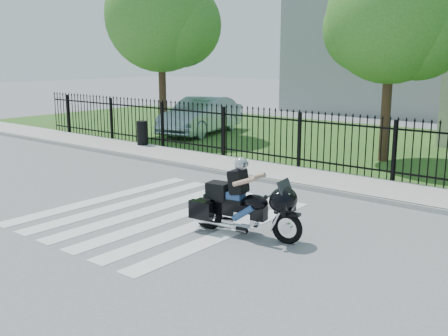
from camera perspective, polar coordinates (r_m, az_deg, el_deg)
The scene contains 12 objects.
ground at distance 11.94m, azimuth -6.96°, elevation -4.99°, with size 120.00×120.00×0.00m, color slate.
crosswalk at distance 11.94m, azimuth -6.96°, elevation -4.96°, with size 5.00×5.50×0.01m, color silver, non-canonical shape.
sidewalk at distance 15.69m, azimuth 6.22°, elevation -0.60°, with size 40.00×2.00×0.12m, color #ADAAA3.
curb at distance 14.88m, azimuth 4.13°, elevation -1.26°, with size 40.00×0.12×0.12m, color #ADAAA3.
grass_strip at distance 21.82m, azimuth 16.24°, elevation 2.43°, with size 40.00×12.00×0.02m, color #285C1F.
iron_fence at distance 16.37m, azimuth 8.19°, elevation 2.88°, with size 26.00×0.04×1.80m.
tree_left at distance 23.50m, azimuth -6.91°, elevation 16.11°, with size 4.80×4.80×7.58m.
tree_mid at distance 18.24m, azimuth 17.80°, elevation 15.24°, with size 4.20×4.20×6.78m.
building_tall at distance 35.81m, azimuth 21.33°, elevation 15.32°, with size 15.00×10.00×12.00m, color gray.
motorcycle_rider at distance 10.34m, azimuth 2.06°, elevation -3.81°, with size 2.41×0.98×1.60m.
parked_car at distance 23.85m, azimuth -2.53°, elevation 5.72°, with size 1.75×5.01×1.65m, color #9BB6C3.
litter_bin at distance 20.50m, azimuth -8.89°, elevation 3.79°, with size 0.41×0.41×0.92m, color black.
Camera 1 is at (8.24, -7.91, 3.49)m, focal length 42.00 mm.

